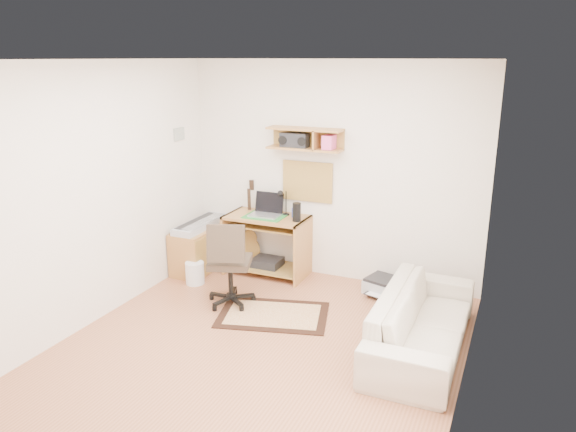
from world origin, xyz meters
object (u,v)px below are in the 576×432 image
at_px(task_chair, 230,262).
at_px(printer, 386,287).
at_px(desk, 267,245).
at_px(sofa, 423,312).
at_px(cabinet, 201,248).

relative_size(task_chair, printer, 2.15).
height_order(desk, sofa, desk).
xyz_separation_m(desk, cabinet, (-0.85, -0.18, -0.10)).
bearing_deg(task_chair, desk, 71.24).
xyz_separation_m(cabinet, printer, (2.37, 0.17, -0.19)).
xyz_separation_m(desk, sofa, (2.11, -1.07, -0.01)).
bearing_deg(task_chair, cabinet, 118.64).
relative_size(desk, sofa, 0.53).
xyz_separation_m(cabinet, sofa, (2.96, -0.90, 0.09)).
distance_m(desk, cabinet, 0.87).
distance_m(cabinet, printer, 2.38).
bearing_deg(cabinet, task_chair, -41.71).
relative_size(task_chair, cabinet, 1.09).
relative_size(desk, printer, 2.20).
xyz_separation_m(task_chair, sofa, (2.10, -0.13, -0.12)).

